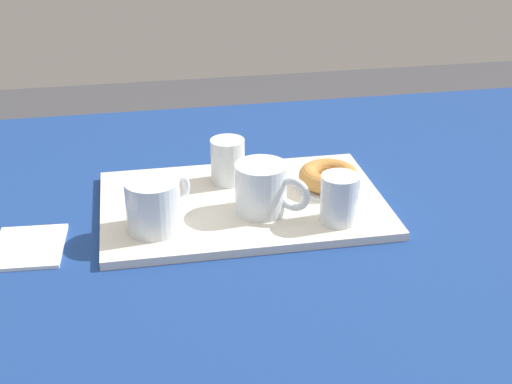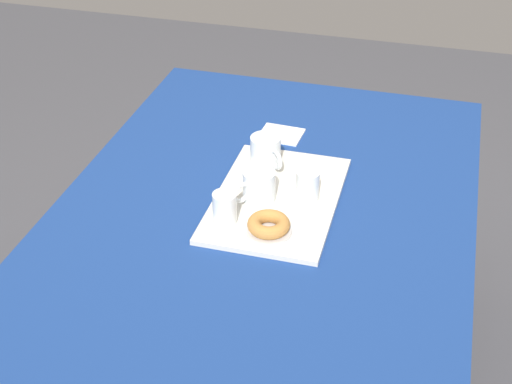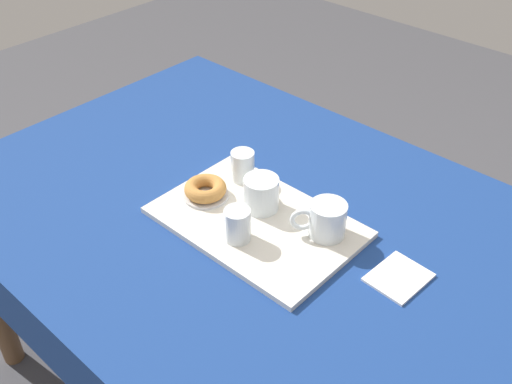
{
  "view_description": "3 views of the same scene",
  "coord_description": "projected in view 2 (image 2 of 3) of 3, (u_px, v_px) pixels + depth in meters",
  "views": [
    {
      "loc": [
        0.22,
        1.04,
        1.29
      ],
      "look_at": [
        0.03,
        0.02,
        0.77
      ],
      "focal_mm": 50.47,
      "sensor_mm": 36.0,
      "label": 1
    },
    {
      "loc": [
        -1.49,
        -0.39,
        1.81
      ],
      "look_at": [
        -0.02,
        0.01,
        0.78
      ],
      "focal_mm": 51.36,
      "sensor_mm": 36.0,
      "label": 2
    },
    {
      "loc": [
        0.78,
        -0.83,
        1.64
      ],
      "look_at": [
        0.0,
        0.01,
        0.78
      ],
      "focal_mm": 42.08,
      "sensor_mm": 36.0,
      "label": 3
    }
  ],
  "objects": [
    {
      "name": "serving_tray",
      "position": [
        277.0,
        199.0,
        1.91
      ],
      "size": [
        0.47,
        0.31,
        0.01
      ],
      "primitive_type": "cube",
      "color": "silver",
      "rests_on": "dining_table"
    },
    {
      "name": "donut_plate_left",
      "position": [
        269.0,
        231.0,
        1.78
      ],
      "size": [
        0.11,
        0.11,
        0.01
      ],
      "primitive_type": "cylinder",
      "color": "silver",
      "rests_on": "serving_tray"
    },
    {
      "name": "water_glass_far",
      "position": [
        308.0,
        187.0,
        1.88
      ],
      "size": [
        0.06,
        0.06,
        0.08
      ],
      "color": "white",
      "rests_on": "serving_tray"
    },
    {
      "name": "dining_table",
      "position": [
        263.0,
        232.0,
        1.93
      ],
      "size": [
        1.52,
        1.07,
        0.72
      ],
      "color": "navy",
      "rests_on": "ground"
    },
    {
      "name": "paper_napkin",
      "position": [
        281.0,
        134.0,
        2.2
      ],
      "size": [
        0.11,
        0.13,
        0.01
      ],
      "primitive_type": "cube",
      "rotation": [
        0.0,
        0.0,
        -0.06
      ],
      "color": "white",
      "rests_on": "dining_table"
    },
    {
      "name": "sugar_donut_left",
      "position": [
        269.0,
        224.0,
        1.77
      ],
      "size": [
        0.1,
        0.1,
        0.03
      ],
      "primitive_type": "torus",
      "color": "#BC7F3D",
      "rests_on": "donut_plate_left"
    },
    {
      "name": "water_glass_near",
      "position": [
        225.0,
        209.0,
        1.8
      ],
      "size": [
        0.06,
        0.06,
        0.08
      ],
      "color": "white",
      "rests_on": "serving_tray"
    },
    {
      "name": "tea_mug_left",
      "position": [
        258.0,
        187.0,
        1.87
      ],
      "size": [
        0.11,
        0.1,
        0.08
      ],
      "color": "white",
      "rests_on": "serving_tray"
    },
    {
      "name": "tea_mug_right",
      "position": [
        266.0,
        152.0,
        2.02
      ],
      "size": [
        0.11,
        0.11,
        0.08
      ],
      "color": "white",
      "rests_on": "serving_tray"
    }
  ]
}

